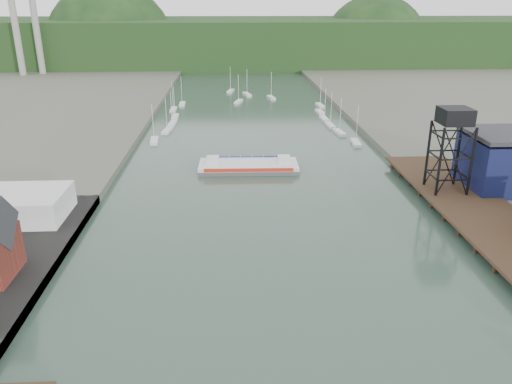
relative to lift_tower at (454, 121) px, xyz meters
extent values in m
cube|color=black|center=(2.00, -13.00, -13.75)|extent=(14.00, 70.00, 0.50)
cylinder|color=black|center=(-4.00, -13.00, -14.85)|extent=(0.60, 0.60, 2.20)
cube|color=silver|center=(-79.00, -8.00, -11.80)|extent=(18.00, 12.00, 4.50)
cylinder|color=black|center=(-3.00, -3.00, -7.00)|extent=(0.50, 0.50, 13.00)
cylinder|color=black|center=(3.00, -3.00, -7.00)|extent=(0.50, 0.50, 13.00)
cylinder|color=black|center=(-3.00, 3.00, -7.00)|extent=(0.50, 0.50, 13.00)
cylinder|color=black|center=(3.00, 3.00, -7.00)|extent=(0.50, 0.50, 13.00)
cube|color=black|center=(0.00, 0.00, 1.00)|extent=(5.50, 5.50, 3.00)
cube|color=silver|center=(-62.54, 45.89, -15.30)|extent=(2.67, 7.65, 0.90)
cube|color=silver|center=(-60.28, 57.30, -15.30)|extent=(2.81, 7.67, 0.90)
cube|color=silver|center=(-59.71, 66.17, -15.30)|extent=(2.35, 7.59, 0.90)
cube|color=silver|center=(-59.81, 76.09, -15.30)|extent=(2.01, 7.50, 0.90)
cube|color=silver|center=(-61.64, 88.33, -15.30)|extent=(2.00, 7.50, 0.90)
cube|color=silver|center=(-59.32, 98.17, -15.30)|extent=(2.16, 7.54, 0.90)
cube|color=silver|center=(-7.44, 41.03, -15.30)|extent=(2.53, 7.62, 0.90)
cube|color=silver|center=(-9.54, 52.51, -15.30)|extent=(2.76, 7.67, 0.90)
cube|color=silver|center=(-10.54, 61.29, -15.30)|extent=(2.22, 7.56, 0.90)
cube|color=silver|center=(-10.73, 70.28, -15.30)|extent=(2.18, 7.54, 0.90)
cube|color=silver|center=(-10.33, 81.38, -15.30)|extent=(2.46, 7.61, 0.90)
cube|color=silver|center=(-8.22, 92.99, -15.30)|extent=(2.48, 7.61, 0.90)
cube|color=silver|center=(-38.16, 102.00, -15.30)|extent=(3.78, 7.76, 0.90)
cube|color=silver|center=(-24.96, 110.00, -15.30)|extent=(3.31, 7.74, 0.90)
cube|color=silver|center=(-34.34, 118.00, -15.30)|extent=(3.76, 7.76, 0.90)
cube|color=silver|center=(-41.11, 126.00, -15.30)|extent=(3.40, 7.74, 0.90)
cylinder|color=gray|center=(-145.00, 172.00, 14.35)|extent=(3.20, 3.20, 60.00)
cylinder|color=gray|center=(-137.00, 177.00, 14.35)|extent=(3.20, 3.20, 60.00)
cube|color=black|center=(-35.00, 242.00, -3.65)|extent=(500.00, 120.00, 28.00)
sphere|color=black|center=(-115.00, 242.00, -7.65)|extent=(80.00, 80.00, 80.00)
sphere|color=black|center=(55.00, 252.00, -9.65)|extent=(70.00, 70.00, 70.00)
cube|color=#4E4E50|center=(-37.51, 20.48, -15.20)|extent=(22.82, 9.55, 0.90)
cube|color=silver|center=(-37.51, 20.48, -14.38)|extent=(22.82, 9.55, 0.72)
cube|color=red|center=(-37.61, 15.91, -14.20)|extent=(19.90, 0.58, 0.81)
cube|color=#151C92|center=(-37.41, 25.05, -14.20)|extent=(19.90, 0.58, 0.81)
cube|color=silver|center=(-45.65, 20.66, -13.30)|extent=(2.77, 2.77, 1.81)
cube|color=silver|center=(-29.37, 20.29, -13.30)|extent=(2.77, 2.77, 1.81)
camera|label=1|loc=(-41.51, -88.79, 20.87)|focal=35.00mm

